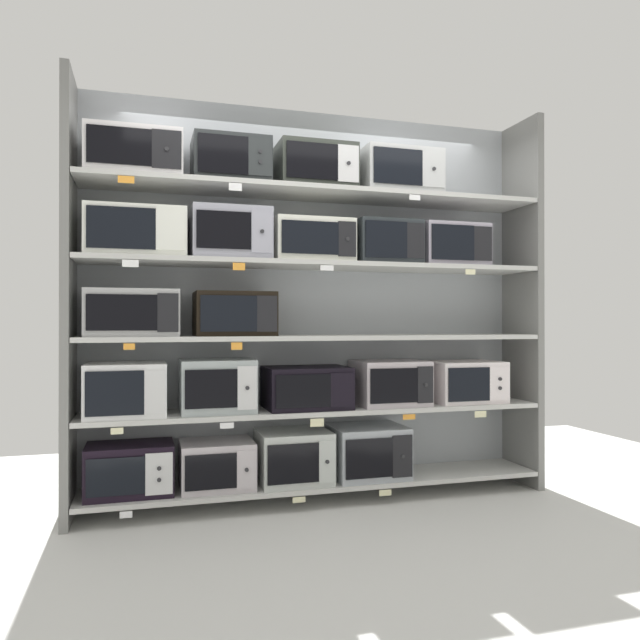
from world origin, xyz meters
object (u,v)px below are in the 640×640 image
microwave_4 (126,389)px  microwave_6 (307,387)px  microwave_10 (234,314)px  microwave_2 (293,456)px  microwave_3 (367,451)px  microwave_18 (315,168)px  microwave_9 (133,313)px  microwave_8 (464,381)px  microwave_13 (311,242)px  microwave_14 (383,244)px  microwave_15 (448,246)px  microwave_16 (134,156)px  microwave_5 (217,386)px  microwave_19 (397,174)px  microwave_11 (136,233)px  microwave_17 (230,163)px  microwave_12 (230,235)px  microwave_7 (390,383)px  microwave_1 (217,464)px  microwave_0 (130,469)px

microwave_4 → microwave_6: 1.12m
microwave_6 → microwave_10: size_ratio=1.09×
microwave_2 → microwave_3: 0.51m
microwave_18 → microwave_9: bearing=180.0°
microwave_9 → microwave_18: 1.48m
microwave_2 → microwave_8: (1.23, -0.00, 0.45)m
microwave_13 → microwave_18: 0.48m
microwave_2 → microwave_13: bearing=-0.0°
microwave_14 → microwave_15: bearing=0.0°
microwave_16 → microwave_10: bearing=-0.0°
microwave_3 → microwave_8: bearing=-0.0°
microwave_5 → microwave_19: microwave_19 is taller
microwave_14 → microwave_19: (0.10, 0.00, 0.48)m
microwave_8 → microwave_16: bearing=180.0°
microwave_11 → microwave_19: bearing=0.0°
microwave_11 → microwave_14: size_ratio=1.32×
microwave_8 → microwave_17: 2.17m
microwave_4 → microwave_12: bearing=0.0°
microwave_7 → microwave_18: microwave_18 is taller
microwave_7 → microwave_18: size_ratio=0.93×
microwave_6 → microwave_18: microwave_18 is taller
microwave_2 → microwave_13: microwave_13 is taller
microwave_2 → microwave_6: bearing=-0.0°
microwave_1 → microwave_13: size_ratio=0.87×
microwave_5 → microwave_9: bearing=-180.0°
microwave_1 → microwave_3: 1.00m
microwave_5 → microwave_12: size_ratio=0.94×
microwave_14 → microwave_11: bearing=180.0°
microwave_4 → microwave_11: microwave_11 is taller
microwave_2 → microwave_8: 1.31m
microwave_1 → microwave_2: (0.49, -0.00, 0.02)m
microwave_8 → microwave_14: (-0.61, -0.00, 0.95)m
microwave_3 → microwave_14: 1.40m
microwave_2 → microwave_19: size_ratio=0.85×
microwave_6 → microwave_9: bearing=180.0°
microwave_3 → microwave_13: bearing=-180.0°
microwave_0 → microwave_1: bearing=-0.0°
microwave_16 → microwave_17: bearing=-0.0°
microwave_2 → microwave_15: 1.79m
microwave_3 → microwave_10: 1.28m
microwave_9 → microwave_13: bearing=-0.0°
microwave_1 → microwave_16: microwave_16 is taller
microwave_17 → microwave_6: bearing=0.0°
microwave_10 → microwave_11: size_ratio=0.86×
microwave_0 → microwave_4: size_ratio=1.10×
microwave_9 → microwave_11: 0.48m
microwave_11 → microwave_16: (-0.01, 0.00, 0.47)m
microwave_1 → microwave_19: microwave_19 is taller
microwave_12 → microwave_15: bearing=-0.0°
microwave_4 → microwave_14: (1.65, -0.00, 0.93)m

